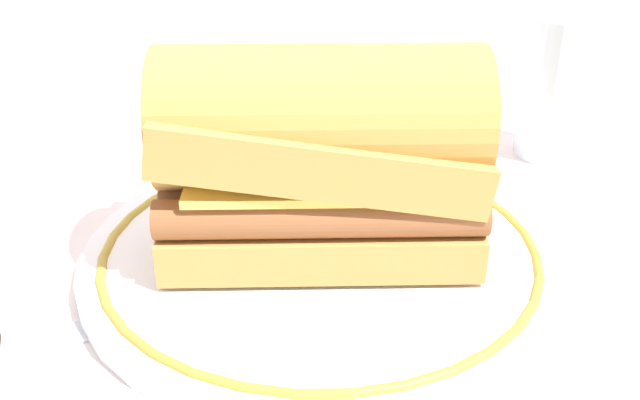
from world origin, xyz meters
name	(u,v)px	position (x,y,z in m)	size (l,w,h in m)	color
ground_plane	(337,257)	(0.00, 0.00, 0.00)	(1.50, 1.50, 0.00)	silver
plate	(320,252)	(-0.01, -0.01, 0.01)	(0.30, 0.30, 0.01)	white
sausage_sandwich	(320,153)	(-0.01, -0.01, 0.08)	(0.20, 0.11, 0.13)	#C18B45
drinking_glass	(559,97)	(0.20, 0.14, 0.05)	(0.06, 0.06, 0.12)	silver
butter_knife	(5,341)	(-0.19, -0.07, 0.00)	(0.14, 0.05, 0.01)	silver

